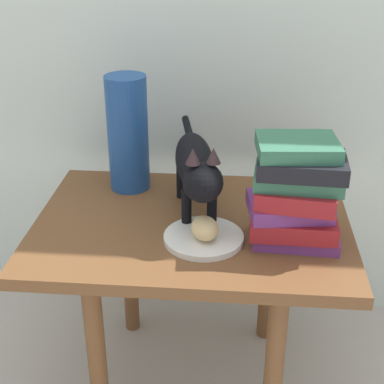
{
  "coord_description": "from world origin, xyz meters",
  "views": [
    {
      "loc": [
        0.1,
        -1.21,
        1.19
      ],
      "look_at": [
        0.0,
        0.0,
        0.58
      ],
      "focal_mm": 53.71,
      "sensor_mm": 36.0,
      "label": 1
    }
  ],
  "objects": [
    {
      "name": "ground_plane",
      "position": [
        0.0,
        0.0,
        0.0
      ],
      "size": [
        6.0,
        6.0,
        0.0
      ],
      "primitive_type": "plane",
      "color": "#B2A899"
    },
    {
      "name": "side_table",
      "position": [
        0.0,
        0.0,
        0.43
      ],
      "size": [
        0.76,
        0.55,
        0.5
      ],
      "color": "brown",
      "rests_on": "ground"
    },
    {
      "name": "plate",
      "position": [
        0.03,
        -0.09,
        0.51
      ],
      "size": [
        0.18,
        0.18,
        0.01
      ],
      "primitive_type": "cylinder",
      "color": "silver",
      "rests_on": "side_table"
    },
    {
      "name": "bread_roll",
      "position": [
        0.04,
        -0.1,
        0.54
      ],
      "size": [
        0.08,
        0.09,
        0.05
      ],
      "primitive_type": "ellipsoid",
      "rotation": [
        0.0,
        0.0,
        1.88
      ],
      "color": "#E0BC7A",
      "rests_on": "plate"
    },
    {
      "name": "cat",
      "position": [
        0.01,
        0.03,
        0.64
      ],
      "size": [
        0.14,
        0.47,
        0.23
      ],
      "color": "black",
      "rests_on": "side_table"
    },
    {
      "name": "book_stack",
      "position": [
        0.23,
        -0.07,
        0.63
      ],
      "size": [
        0.21,
        0.17,
        0.24
      ],
      "color": "#72337A",
      "rests_on": "side_table"
    },
    {
      "name": "green_vase",
      "position": [
        -0.18,
        0.18,
        0.66
      ],
      "size": [
        0.11,
        0.11,
        0.31
      ],
      "primitive_type": "cylinder",
      "color": "navy",
      "rests_on": "side_table"
    },
    {
      "name": "candle_jar",
      "position": [
        0.27,
        0.08,
        0.54
      ],
      "size": [
        0.07,
        0.07,
        0.08
      ],
      "color": "silver",
      "rests_on": "side_table"
    }
  ]
}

